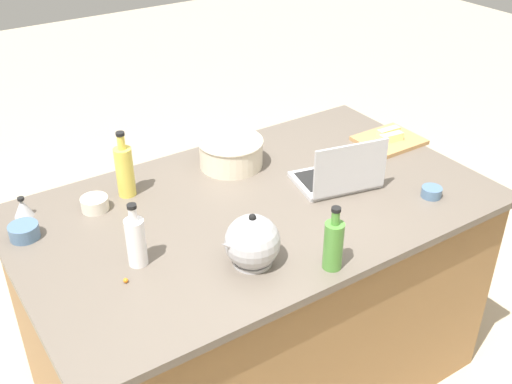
{
  "coord_description": "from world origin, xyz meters",
  "views": [
    {
      "loc": [
        1.07,
        1.62,
        2.13
      ],
      "look_at": [
        0.0,
        0.0,
        0.95
      ],
      "focal_mm": 43.18,
      "sensor_mm": 36.0,
      "label": 1
    }
  ],
  "objects_px": {
    "ramekin_small": "(24,231)",
    "bottle_olive": "(333,244)",
    "ramekin_medium": "(432,192)",
    "kettle": "(252,242)",
    "laptop": "(340,176)",
    "kitchen_timer": "(23,207)",
    "mixing_bowl_large": "(231,152)",
    "cutting_board": "(389,140)",
    "ramekin_wide": "(95,204)",
    "bottle_oil": "(125,170)",
    "butter_stick_right": "(391,137)",
    "bottle_vinegar": "(136,240)",
    "butter_stick_left": "(388,132)"
  },
  "relations": [
    {
      "from": "ramekin_small",
      "to": "bottle_olive",
      "type": "bearing_deg",
      "value": 137.71
    },
    {
      "from": "ramekin_medium",
      "to": "kettle",
      "type": "bearing_deg",
      "value": -2.53
    },
    {
      "from": "laptop",
      "to": "kitchen_timer",
      "type": "distance_m",
      "value": 1.18
    },
    {
      "from": "laptop",
      "to": "mixing_bowl_large",
      "type": "xyz_separation_m",
      "value": [
        0.26,
        -0.38,
        0.02
      ]
    },
    {
      "from": "cutting_board",
      "to": "ramekin_wide",
      "type": "relative_size",
      "value": 2.66
    },
    {
      "from": "bottle_oil",
      "to": "butter_stick_right",
      "type": "relative_size",
      "value": 2.38
    },
    {
      "from": "ramekin_medium",
      "to": "bottle_olive",
      "type": "bearing_deg",
      "value": 11.96
    },
    {
      "from": "bottle_vinegar",
      "to": "kettle",
      "type": "xyz_separation_m",
      "value": [
        -0.31,
        0.2,
        -0.01
      ]
    },
    {
      "from": "bottle_olive",
      "to": "butter_stick_right",
      "type": "distance_m",
      "value": 0.93
    },
    {
      "from": "mixing_bowl_large",
      "to": "ramekin_medium",
      "type": "bearing_deg",
      "value": 128.75
    },
    {
      "from": "kettle",
      "to": "ramekin_medium",
      "type": "height_order",
      "value": "kettle"
    },
    {
      "from": "ramekin_wide",
      "to": "cutting_board",
      "type": "bearing_deg",
      "value": 171.52
    },
    {
      "from": "laptop",
      "to": "ramekin_small",
      "type": "relative_size",
      "value": 3.42
    },
    {
      "from": "bottle_vinegar",
      "to": "ramekin_wide",
      "type": "xyz_separation_m",
      "value": [
        -0.0,
        -0.38,
        -0.06
      ]
    },
    {
      "from": "bottle_vinegar",
      "to": "ramekin_small",
      "type": "distance_m",
      "value": 0.44
    },
    {
      "from": "bottle_vinegar",
      "to": "ramekin_wide",
      "type": "height_order",
      "value": "bottle_vinegar"
    },
    {
      "from": "mixing_bowl_large",
      "to": "bottle_olive",
      "type": "xyz_separation_m",
      "value": [
        0.08,
        0.75,
        0.03
      ]
    },
    {
      "from": "bottle_oil",
      "to": "ramekin_medium",
      "type": "distance_m",
      "value": 1.16
    },
    {
      "from": "laptop",
      "to": "kettle",
      "type": "distance_m",
      "value": 0.59
    },
    {
      "from": "mixing_bowl_large",
      "to": "cutting_board",
      "type": "height_order",
      "value": "mixing_bowl_large"
    },
    {
      "from": "laptop",
      "to": "bottle_oil",
      "type": "height_order",
      "value": "bottle_oil"
    },
    {
      "from": "bottle_vinegar",
      "to": "kettle",
      "type": "bearing_deg",
      "value": 147.11
    },
    {
      "from": "bottle_vinegar",
      "to": "butter_stick_right",
      "type": "relative_size",
      "value": 2.03
    },
    {
      "from": "kitchen_timer",
      "to": "bottle_oil",
      "type": "bearing_deg",
      "value": 169.72
    },
    {
      "from": "butter_stick_right",
      "to": "mixing_bowl_large",
      "type": "bearing_deg",
      "value": -18.47
    },
    {
      "from": "bottle_oil",
      "to": "ramekin_wide",
      "type": "height_order",
      "value": "bottle_oil"
    },
    {
      "from": "laptop",
      "to": "butter_stick_right",
      "type": "bearing_deg",
      "value": -160.49
    },
    {
      "from": "laptop",
      "to": "butter_stick_left",
      "type": "distance_m",
      "value": 0.49
    },
    {
      "from": "kettle",
      "to": "ramekin_wide",
      "type": "relative_size",
      "value": 2.13
    },
    {
      "from": "bottle_olive",
      "to": "ramekin_wide",
      "type": "xyz_separation_m",
      "value": [
        0.51,
        -0.74,
        -0.07
      ]
    },
    {
      "from": "mixing_bowl_large",
      "to": "ramekin_small",
      "type": "xyz_separation_m",
      "value": [
        0.86,
        0.05,
        -0.04
      ]
    },
    {
      "from": "mixing_bowl_large",
      "to": "bottle_oil",
      "type": "bearing_deg",
      "value": -2.82
    },
    {
      "from": "mixing_bowl_large",
      "to": "butter_stick_left",
      "type": "bearing_deg",
      "value": 165.53
    },
    {
      "from": "cutting_board",
      "to": "kettle",
      "type": "bearing_deg",
      "value": 21.64
    },
    {
      "from": "laptop",
      "to": "ramekin_wide",
      "type": "distance_m",
      "value": 0.93
    },
    {
      "from": "bottle_olive",
      "to": "ramekin_medium",
      "type": "xyz_separation_m",
      "value": [
        -0.59,
        -0.13,
        -0.07
      ]
    },
    {
      "from": "butter_stick_right",
      "to": "cutting_board",
      "type": "bearing_deg",
      "value": -120.84
    },
    {
      "from": "ramekin_wide",
      "to": "bottle_oil",
      "type": "bearing_deg",
      "value": -166.0
    },
    {
      "from": "kitchen_timer",
      "to": "kettle",
      "type": "bearing_deg",
      "value": 128.22
    },
    {
      "from": "bottle_vinegar",
      "to": "butter_stick_right",
      "type": "distance_m",
      "value": 1.29
    },
    {
      "from": "bottle_olive",
      "to": "ramekin_wide",
      "type": "bearing_deg",
      "value": -55.54
    },
    {
      "from": "bottle_oil",
      "to": "butter_stick_left",
      "type": "bearing_deg",
      "value": 169.98
    },
    {
      "from": "mixing_bowl_large",
      "to": "butter_stick_right",
      "type": "distance_m",
      "value": 0.72
    },
    {
      "from": "laptop",
      "to": "mixing_bowl_large",
      "type": "bearing_deg",
      "value": -55.24
    },
    {
      "from": "kitchen_timer",
      "to": "ramekin_small",
      "type": "bearing_deg",
      "value": 75.57
    },
    {
      "from": "butter_stick_right",
      "to": "ramekin_small",
      "type": "height_order",
      "value": "butter_stick_right"
    },
    {
      "from": "bottle_oil",
      "to": "ramekin_medium",
      "type": "height_order",
      "value": "bottle_oil"
    },
    {
      "from": "bottle_oil",
      "to": "ramekin_wide",
      "type": "xyz_separation_m",
      "value": [
        0.14,
        0.04,
        -0.08
      ]
    },
    {
      "from": "ramekin_medium",
      "to": "kitchen_timer",
      "type": "height_order",
      "value": "kitchen_timer"
    },
    {
      "from": "mixing_bowl_large",
      "to": "bottle_oil",
      "type": "distance_m",
      "value": 0.45
    }
  ]
}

